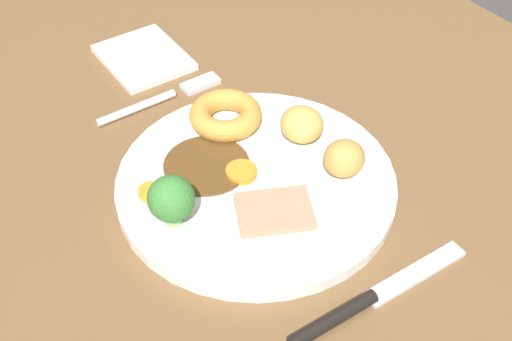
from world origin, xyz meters
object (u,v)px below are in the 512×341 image
(roast_potato_left, at_px, (344,158))
(broccoli_floret, at_px, (171,200))
(dinner_plate, at_px, (256,183))
(carrot_coin_front, at_px, (150,192))
(yorkshire_pudding, at_px, (225,115))
(meat_slice_main, at_px, (275,211))
(carrot_coin_back, at_px, (241,172))
(fork, at_px, (164,97))
(folded_napkin, at_px, (144,58))
(knife, at_px, (365,302))
(roast_potato_right, at_px, (302,125))

(roast_potato_left, distance_m, broccoli_floret, 0.17)
(dinner_plate, height_order, broccoli_floret, broccoli_floret)
(broccoli_floret, bearing_deg, carrot_coin_front, -178.87)
(yorkshire_pudding, height_order, broccoli_floret, broccoli_floret)
(meat_slice_main, bearing_deg, roast_potato_left, 94.79)
(roast_potato_left, relative_size, broccoli_floret, 0.81)
(carrot_coin_back, distance_m, fork, 0.16)
(roast_potato_left, relative_size, folded_napkin, 0.38)
(carrot_coin_front, height_order, carrot_coin_back, same)
(dinner_plate, relative_size, meat_slice_main, 3.95)
(carrot_coin_front, height_order, broccoli_floret, broccoli_floret)
(folded_napkin, bearing_deg, knife, -2.32)
(meat_slice_main, relative_size, roast_potato_left, 1.67)
(meat_slice_main, bearing_deg, dinner_plate, 164.87)
(yorkshire_pudding, xyz_separation_m, knife, (0.25, -0.02, -0.02))
(roast_potato_right, bearing_deg, roast_potato_left, 1.84)
(carrot_coin_front, bearing_deg, folded_napkin, 153.96)
(roast_potato_right, height_order, broccoli_floret, broccoli_floret)
(carrot_coin_back, xyz_separation_m, broccoli_floret, (0.02, -0.08, 0.03))
(roast_potato_right, bearing_deg, folded_napkin, -166.02)
(meat_slice_main, height_order, broccoli_floret, broccoli_floret)
(carrot_coin_front, height_order, folded_napkin, carrot_coin_front)
(dinner_plate, xyz_separation_m, fork, (-0.18, -0.01, -0.00))
(roast_potato_left, bearing_deg, carrot_coin_back, -122.55)
(carrot_coin_back, bearing_deg, roast_potato_left, 57.45)
(dinner_plate, distance_m, carrot_coin_front, 0.10)
(roast_potato_right, bearing_deg, carrot_coin_front, -95.76)
(carrot_coin_back, distance_m, folded_napkin, 0.25)
(fork, height_order, folded_napkin, fork)
(yorkshire_pudding, distance_m, carrot_coin_back, 0.08)
(carrot_coin_back, xyz_separation_m, folded_napkin, (-0.25, 0.02, -0.01))
(meat_slice_main, relative_size, broccoli_floret, 1.35)
(meat_slice_main, height_order, knife, meat_slice_main)
(carrot_coin_back, xyz_separation_m, knife, (0.18, 0.01, -0.01))
(yorkshire_pudding, relative_size, roast_potato_left, 1.85)
(dinner_plate, bearing_deg, broccoli_floret, -87.52)
(roast_potato_left, bearing_deg, roast_potato_right, -178.16)
(dinner_plate, xyz_separation_m, roast_potato_right, (-0.02, 0.07, 0.03))
(carrot_coin_back, bearing_deg, fork, 178.77)
(meat_slice_main, height_order, fork, meat_slice_main)
(dinner_plate, height_order, knife, dinner_plate)
(roast_potato_left, bearing_deg, meat_slice_main, -85.21)
(meat_slice_main, height_order, carrot_coin_back, meat_slice_main)
(knife, relative_size, folded_napkin, 1.68)
(yorkshire_pudding, xyz_separation_m, roast_potato_right, (0.06, 0.05, 0.01))
(folded_napkin, bearing_deg, fork, -12.64)
(yorkshire_pudding, distance_m, carrot_coin_front, 0.13)
(roast_potato_left, height_order, roast_potato_right, same)
(broccoli_floret, bearing_deg, folded_napkin, 157.88)
(roast_potato_right, relative_size, knife, 0.24)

